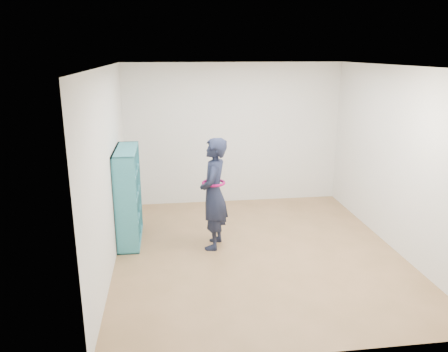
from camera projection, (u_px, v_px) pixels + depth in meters
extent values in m
plane|color=brown|center=(257.00, 251.00, 6.31)|extent=(4.50, 4.50, 0.00)
plane|color=white|center=(261.00, 66.00, 5.59)|extent=(4.50, 4.50, 0.00)
cube|color=silver|center=(109.00, 169.00, 5.69)|extent=(0.02, 4.50, 2.60)
cube|color=silver|center=(397.00, 160.00, 6.20)|extent=(0.02, 4.50, 2.60)
cube|color=silver|center=(234.00, 134.00, 8.09)|extent=(4.00, 0.02, 2.60)
cube|color=silver|center=(313.00, 228.00, 3.80)|extent=(4.00, 0.02, 2.60)
cube|color=teal|center=(125.00, 207.00, 6.02)|extent=(0.31, 0.02, 1.43)
cube|color=teal|center=(131.00, 185.00, 7.01)|extent=(0.31, 0.02, 1.43)
cube|color=teal|center=(131.00, 239.00, 6.71)|extent=(0.31, 1.07, 0.02)
cube|color=teal|center=(125.00, 149.00, 6.32)|extent=(0.31, 1.07, 0.02)
cube|color=teal|center=(118.00, 196.00, 6.50)|extent=(0.02, 1.07, 1.43)
cube|color=teal|center=(127.00, 199.00, 6.35)|extent=(0.29, 0.02, 1.38)
cube|color=teal|center=(129.00, 192.00, 6.68)|extent=(0.29, 0.02, 1.38)
cube|color=teal|center=(130.00, 217.00, 6.61)|extent=(0.29, 1.02, 0.02)
cube|color=teal|center=(128.00, 195.00, 6.52)|extent=(0.29, 1.02, 0.02)
cube|color=teal|center=(127.00, 173.00, 6.42)|extent=(0.29, 1.02, 0.02)
cube|color=beige|center=(130.00, 244.00, 6.36)|extent=(0.20, 0.12, 0.07)
cube|color=black|center=(129.00, 219.00, 6.21)|extent=(0.16, 0.14, 0.22)
cube|color=maroon|center=(128.00, 195.00, 6.11)|extent=(0.16, 0.14, 0.25)
cube|color=silver|center=(126.00, 177.00, 6.08)|extent=(0.20, 0.12, 0.05)
cube|color=navy|center=(132.00, 233.00, 6.63)|extent=(0.16, 0.14, 0.19)
cube|color=brown|center=(131.00, 210.00, 6.53)|extent=(0.16, 0.14, 0.23)
cube|color=#BFB28C|center=(129.00, 193.00, 6.50)|extent=(0.20, 0.12, 0.05)
cube|color=#26594C|center=(128.00, 165.00, 6.34)|extent=(0.16, 0.14, 0.25)
cube|color=beige|center=(134.00, 222.00, 6.95)|extent=(0.16, 0.14, 0.26)
cube|color=black|center=(132.00, 207.00, 6.92)|extent=(0.20, 0.12, 0.05)
cube|color=maroon|center=(131.00, 181.00, 6.76)|extent=(0.16, 0.14, 0.24)
cube|color=silver|center=(130.00, 160.00, 6.66)|extent=(0.16, 0.14, 0.24)
imported|color=black|center=(214.00, 194.00, 6.25)|extent=(0.54, 0.68, 1.63)
torus|color=#9A0B54|center=(214.00, 183.00, 6.21)|extent=(0.42, 0.42, 0.04)
cube|color=silver|center=(206.00, 184.00, 6.34)|extent=(0.02, 0.09, 0.12)
cube|color=black|center=(206.00, 184.00, 6.34)|extent=(0.01, 0.09, 0.12)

